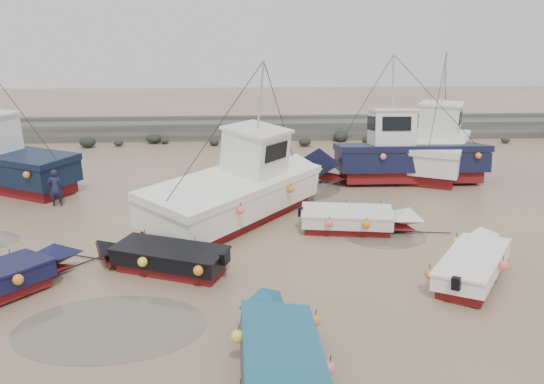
{
  "coord_description": "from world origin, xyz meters",
  "views": [
    {
      "loc": [
        0.98,
        -15.45,
        7.13
      ],
      "look_at": [
        2.06,
        3.76,
        1.4
      ],
      "focal_mm": 35.0,
      "sensor_mm": 36.0,
      "label": 1
    }
  ],
  "objects_px": {
    "dinghy_5": "(356,217)",
    "cabin_boat_2": "(399,156)",
    "cabin_boat_1": "(243,186)",
    "person": "(57,206)",
    "dinghy_3": "(477,260)",
    "dinghy_4": "(160,254)",
    "dinghy_2": "(277,346)",
    "cabin_boat_3": "(437,146)",
    "cabin_boat_0": "(3,161)"
  },
  "relations": [
    {
      "from": "person",
      "to": "cabin_boat_0",
      "type": "bearing_deg",
      "value": -59.98
    },
    {
      "from": "dinghy_4",
      "to": "person",
      "type": "relative_size",
      "value": 3.44
    },
    {
      "from": "dinghy_4",
      "to": "dinghy_5",
      "type": "bearing_deg",
      "value": -43.34
    },
    {
      "from": "cabin_boat_2",
      "to": "cabin_boat_3",
      "type": "bearing_deg",
      "value": -51.29
    },
    {
      "from": "dinghy_5",
      "to": "dinghy_2",
      "type": "bearing_deg",
      "value": -14.28
    },
    {
      "from": "cabin_boat_2",
      "to": "person",
      "type": "distance_m",
      "value": 16.2
    },
    {
      "from": "dinghy_4",
      "to": "cabin_boat_1",
      "type": "xyz_separation_m",
      "value": [
        2.61,
        4.93,
        0.75
      ]
    },
    {
      "from": "dinghy_2",
      "to": "cabin_boat_2",
      "type": "xyz_separation_m",
      "value": [
        7.09,
        15.26,
        0.78
      ]
    },
    {
      "from": "cabin_boat_1",
      "to": "cabin_boat_2",
      "type": "distance_m",
      "value": 9.28
    },
    {
      "from": "dinghy_3",
      "to": "cabin_boat_2",
      "type": "xyz_separation_m",
      "value": [
        0.71,
        10.97,
        0.78
      ]
    },
    {
      "from": "cabin_boat_2",
      "to": "cabin_boat_3",
      "type": "height_order",
      "value": "same"
    },
    {
      "from": "dinghy_5",
      "to": "person",
      "type": "xyz_separation_m",
      "value": [
        -12.3,
        3.77,
        -0.55
      ]
    },
    {
      "from": "cabin_boat_1",
      "to": "dinghy_3",
      "type": "bearing_deg",
      "value": -1.56
    },
    {
      "from": "dinghy_3",
      "to": "dinghy_2",
      "type": "bearing_deg",
      "value": -110.21
    },
    {
      "from": "dinghy_4",
      "to": "person",
      "type": "height_order",
      "value": "dinghy_4"
    },
    {
      "from": "person",
      "to": "dinghy_5",
      "type": "bearing_deg",
      "value": 144.2
    },
    {
      "from": "dinghy_3",
      "to": "dinghy_5",
      "type": "distance_m",
      "value": 4.97
    },
    {
      "from": "cabin_boat_0",
      "to": "person",
      "type": "distance_m",
      "value": 4.69
    },
    {
      "from": "dinghy_2",
      "to": "dinghy_3",
      "type": "relative_size",
      "value": 1.12
    },
    {
      "from": "dinghy_5",
      "to": "cabin_boat_1",
      "type": "xyz_separation_m",
      "value": [
        -4.25,
        1.84,
        0.74
      ]
    },
    {
      "from": "dinghy_2",
      "to": "cabin_boat_0",
      "type": "xyz_separation_m",
      "value": [
        -12.13,
        15.11,
        0.8
      ]
    },
    {
      "from": "cabin_boat_0",
      "to": "person",
      "type": "bearing_deg",
      "value": -101.74
    },
    {
      "from": "cabin_boat_2",
      "to": "person",
      "type": "bearing_deg",
      "value": 101.83
    },
    {
      "from": "dinghy_3",
      "to": "cabin_boat_1",
      "type": "relative_size",
      "value": 0.54
    },
    {
      "from": "dinghy_5",
      "to": "cabin_boat_3",
      "type": "distance_m",
      "value": 11.04
    },
    {
      "from": "cabin_boat_2",
      "to": "dinghy_2",
      "type": "bearing_deg",
      "value": 155.79
    },
    {
      "from": "dinghy_3",
      "to": "dinghy_4",
      "type": "height_order",
      "value": "same"
    },
    {
      "from": "dinghy_5",
      "to": "cabin_boat_2",
      "type": "distance_m",
      "value": 7.78
    },
    {
      "from": "dinghy_2",
      "to": "cabin_boat_3",
      "type": "height_order",
      "value": "cabin_boat_3"
    },
    {
      "from": "dinghy_3",
      "to": "dinghy_4",
      "type": "bearing_deg",
      "value": -149.99
    },
    {
      "from": "cabin_boat_3",
      "to": "cabin_boat_0",
      "type": "bearing_deg",
      "value": -147.06
    },
    {
      "from": "dinghy_3",
      "to": "cabin_boat_2",
      "type": "distance_m",
      "value": 11.02
    },
    {
      "from": "person",
      "to": "cabin_boat_3",
      "type": "bearing_deg",
      "value": 177.05
    },
    {
      "from": "cabin_boat_0",
      "to": "cabin_boat_1",
      "type": "height_order",
      "value": "same"
    },
    {
      "from": "dinghy_4",
      "to": "dinghy_5",
      "type": "distance_m",
      "value": 7.52
    },
    {
      "from": "cabin_boat_2",
      "to": "cabin_boat_3",
      "type": "distance_m",
      "value": 3.49
    },
    {
      "from": "cabin_boat_1",
      "to": "cabin_boat_3",
      "type": "bearing_deg",
      "value": 72.62
    },
    {
      "from": "dinghy_5",
      "to": "cabin_boat_0",
      "type": "relative_size",
      "value": 0.61
    },
    {
      "from": "dinghy_2",
      "to": "cabin_boat_1",
      "type": "bearing_deg",
      "value": 92.71
    },
    {
      "from": "dinghy_5",
      "to": "person",
      "type": "height_order",
      "value": "dinghy_5"
    },
    {
      "from": "dinghy_2",
      "to": "cabin_boat_2",
      "type": "relative_size",
      "value": 0.57
    },
    {
      "from": "dinghy_4",
      "to": "cabin_boat_2",
      "type": "bearing_deg",
      "value": -23.79
    },
    {
      "from": "person",
      "to": "dinghy_4",
      "type": "bearing_deg",
      "value": 109.65
    },
    {
      "from": "cabin_boat_3",
      "to": "person",
      "type": "relative_size",
      "value": 5.92
    },
    {
      "from": "cabin_boat_3",
      "to": "person",
      "type": "height_order",
      "value": "cabin_boat_3"
    },
    {
      "from": "dinghy_2",
      "to": "cabin_boat_0",
      "type": "distance_m",
      "value": 19.39
    },
    {
      "from": "cabin_boat_0",
      "to": "person",
      "type": "xyz_separation_m",
      "value": [
        3.38,
        -2.96,
        -1.35
      ]
    },
    {
      "from": "cabin_boat_0",
      "to": "cabin_boat_2",
      "type": "distance_m",
      "value": 19.22
    },
    {
      "from": "cabin_boat_3",
      "to": "dinghy_5",
      "type": "bearing_deg",
      "value": -97.91
    },
    {
      "from": "cabin_boat_1",
      "to": "cabin_boat_3",
      "type": "relative_size",
      "value": 1.02
    }
  ]
}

